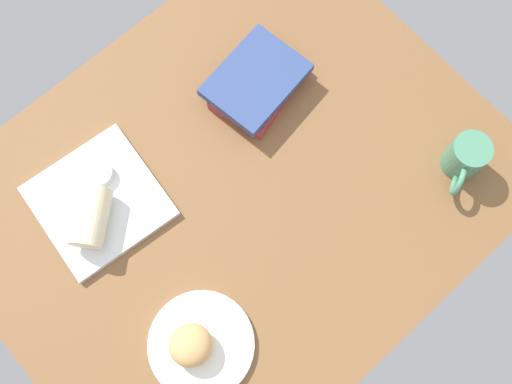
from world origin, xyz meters
TOP-DOWN VIEW (x-y plane):
  - dining_table at (0.00, 0.00)cm, footprint 110.00×90.00cm
  - round_plate at (-25.96, -19.14)cm, footprint 21.05×21.05cm
  - scone_pastry at (-27.38, -18.22)cm, footprint 10.52×10.43cm
  - square_plate at (-23.11, 17.22)cm, footprint 26.71×26.71cm
  - sauce_cup at (-19.22, 21.13)cm, footprint 5.54×5.54cm
  - breakfast_wrap at (-26.21, 14.09)cm, footprint 13.57×13.02cm
  - book_stack at (18.91, 14.51)cm, footprint 23.19×18.98cm
  - coffee_mug at (39.12, -27.31)cm, footprint 12.35×8.59cm

SIDE VIEW (x-z plane):
  - dining_table at x=0.00cm, z-range 0.00..4.00cm
  - round_plate at x=-25.96cm, z-range 4.00..5.40cm
  - square_plate at x=-23.11cm, z-range 4.00..5.60cm
  - sauce_cup at x=-19.22cm, z-range 5.69..7.78cm
  - book_stack at x=18.91cm, z-range 4.11..9.86cm
  - scone_pastry at x=-27.38cm, z-range 5.40..11.21cm
  - coffee_mug at x=39.12cm, z-range 4.10..13.58cm
  - breakfast_wrap at x=-26.21cm, z-range 5.60..12.48cm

